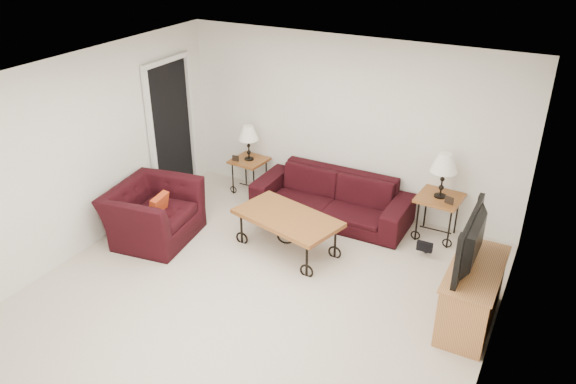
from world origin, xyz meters
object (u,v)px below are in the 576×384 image
Objects in this scene: backpack at (427,240)px; armchair at (153,213)px; side_table_left at (250,175)px; lamp_right at (443,176)px; sofa at (331,197)px; side_table_right at (437,217)px; lamp_left at (249,143)px; tv_stand at (472,295)px; coffee_table at (287,233)px; television at (479,242)px.

armchair is at bearing 177.98° from backpack.
lamp_right is (2.93, 0.00, 0.64)m from side_table_left.
sofa is 1.48m from side_table_right.
lamp_left is at bearing 0.00° from side_table_left.
side_table_right is 0.53× the size of tv_stand.
coffee_table is 1.79m from backpack.
side_table_left is at bearing 147.46° from backpack.
television reaches higher than side_table_right.
side_table_right is at bearing -69.75° from armchair.
lamp_right is at bearing 37.33° from coffee_table.
tv_stand reaches higher than side_table_left.
coffee_table reaches higher than backpack.
tv_stand is at bearing -94.92° from armchair.
television is at bearing 180.00° from tv_stand.
sofa is at bearing -172.99° from lamp_right.
television reaches higher than tv_stand.
sofa is 1.93× the size of tv_stand.
side_table_right is (1.46, 0.18, -0.02)m from sofa.
side_table_left is 0.53× the size of television.
side_table_right is 0.45× the size of coffee_table.
backpack is at bearing -9.14° from side_table_left.
side_table_left reaches higher than coffee_table.
lamp_right is at bearing 0.00° from lamp_left.
side_table_left is 1.83m from armchair.
side_table_left is 0.89× the size of side_table_right.
sofa is at bearing 145.36° from backpack.
side_table_left is at bearing 156.99° from tv_stand.
coffee_table is at bearing -98.05° from sofa.
backpack is at bearing 25.04° from coffee_table.
sofa is 2.46m from armchair.
tv_stand is at bearing -31.90° from sofa.
tv_stand reaches higher than backpack.
lamp_right is at bearing -154.50° from television.
television is at bearing -64.50° from lamp_right.
sofa is 2.63m from tv_stand.
armchair reaches higher than coffee_table.
lamp_left is at bearing 136.93° from coffee_table.
television reaches higher than lamp_right.
lamp_right reaches higher than coffee_table.
side_table_right is 1.53× the size of backpack.
television is (0.75, -1.57, 0.69)m from side_table_right.
lamp_right is (1.46, 0.18, 0.59)m from sofa.
backpack is at bearing -145.98° from television.
lamp_left is (-2.93, 0.00, 0.51)m from side_table_right.
sofa is at bearing -7.01° from lamp_left.
television is at bearing -94.90° from armchair.
armchair is at bearing -139.44° from sofa.
lamp_left is 1.89m from coffee_table.
lamp_right reaches higher than side_table_left.
backpack is (1.47, -0.29, -0.13)m from sofa.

